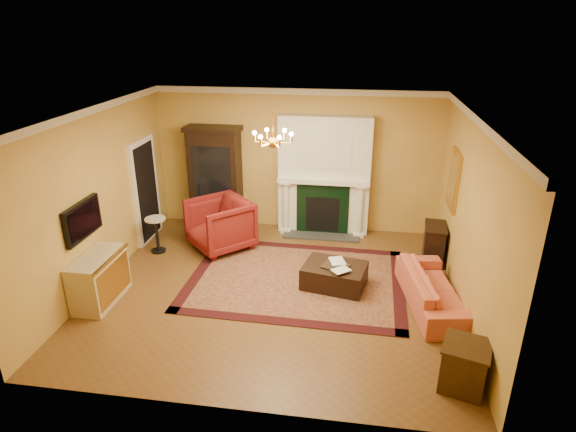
% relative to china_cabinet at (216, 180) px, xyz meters
% --- Properties ---
extents(floor, '(6.00, 5.50, 0.02)m').
position_rel_china_cabinet_xyz_m(floor, '(1.72, -2.49, -1.08)').
color(floor, brown).
rests_on(floor, ground).
extents(ceiling, '(6.00, 5.50, 0.02)m').
position_rel_china_cabinet_xyz_m(ceiling, '(1.72, -2.49, 1.94)').
color(ceiling, silver).
rests_on(ceiling, wall_back).
extents(wall_back, '(6.00, 0.02, 3.00)m').
position_rel_china_cabinet_xyz_m(wall_back, '(1.72, 0.27, 0.43)').
color(wall_back, gold).
rests_on(wall_back, floor).
extents(wall_front, '(6.00, 0.02, 3.00)m').
position_rel_china_cabinet_xyz_m(wall_front, '(1.72, -5.25, 0.43)').
color(wall_front, gold).
rests_on(wall_front, floor).
extents(wall_left, '(0.02, 5.50, 3.00)m').
position_rel_china_cabinet_xyz_m(wall_left, '(-1.29, -2.49, 0.43)').
color(wall_left, gold).
rests_on(wall_left, floor).
extents(wall_right, '(0.02, 5.50, 3.00)m').
position_rel_china_cabinet_xyz_m(wall_right, '(4.73, -2.49, 0.43)').
color(wall_right, gold).
rests_on(wall_right, floor).
extents(fireplace, '(1.90, 0.70, 2.50)m').
position_rel_china_cabinet_xyz_m(fireplace, '(2.32, 0.08, 0.13)').
color(fireplace, white).
rests_on(fireplace, wall_back).
extents(crown_molding, '(6.00, 5.50, 0.12)m').
position_rel_china_cabinet_xyz_m(crown_molding, '(1.72, -1.53, 1.87)').
color(crown_molding, silver).
rests_on(crown_molding, ceiling).
extents(doorway, '(0.08, 1.05, 2.10)m').
position_rel_china_cabinet_xyz_m(doorway, '(-1.24, -0.79, -0.02)').
color(doorway, white).
rests_on(doorway, wall_left).
extents(tv_panel, '(0.09, 0.95, 0.58)m').
position_rel_china_cabinet_xyz_m(tv_panel, '(-1.23, -3.09, 0.28)').
color(tv_panel, black).
rests_on(tv_panel, wall_left).
extents(gilt_mirror, '(0.06, 0.76, 1.05)m').
position_rel_china_cabinet_xyz_m(gilt_mirror, '(4.68, -1.09, 0.58)').
color(gilt_mirror, gold).
rests_on(gilt_mirror, wall_right).
extents(chandelier, '(0.63, 0.55, 0.53)m').
position_rel_china_cabinet_xyz_m(chandelier, '(1.72, -2.49, 1.54)').
color(chandelier, gold).
rests_on(chandelier, ceiling).
extents(oriental_rug, '(3.81, 2.89, 0.01)m').
position_rel_china_cabinet_xyz_m(oriental_rug, '(2.04, -2.10, -1.06)').
color(oriental_rug, '#48100F').
rests_on(oriental_rug, floor).
extents(china_cabinet, '(1.08, 0.52, 2.13)m').
position_rel_china_cabinet_xyz_m(china_cabinet, '(0.00, 0.00, 0.00)').
color(china_cabinet, black).
rests_on(china_cabinet, floor).
extents(wingback_armchair, '(1.48, 1.48, 1.11)m').
position_rel_china_cabinet_xyz_m(wingback_armchair, '(0.37, -1.05, -0.51)').
color(wingback_armchair, maroon).
rests_on(wingback_armchair, floor).
extents(pedestal_table, '(0.40, 0.40, 0.71)m').
position_rel_china_cabinet_xyz_m(pedestal_table, '(-0.81, -1.41, -0.65)').
color(pedestal_table, black).
rests_on(pedestal_table, floor).
extents(commode, '(0.51, 1.08, 0.80)m').
position_rel_china_cabinet_xyz_m(commode, '(-1.01, -3.25, -0.66)').
color(commode, beige).
rests_on(commode, floor).
extents(coral_sofa, '(0.89, 2.03, 0.77)m').
position_rel_china_cabinet_xyz_m(coral_sofa, '(4.30, -2.58, -0.68)').
color(coral_sofa, '#C44E3E').
rests_on(coral_sofa, floor).
extents(end_table, '(0.64, 0.64, 0.60)m').
position_rel_china_cabinet_xyz_m(end_table, '(4.44, -4.44, -0.77)').
color(end_table, '#3C2610').
rests_on(end_table, floor).
extents(console_table, '(0.43, 0.67, 0.71)m').
position_rel_china_cabinet_xyz_m(console_table, '(4.50, -1.03, -0.71)').
color(console_table, black).
rests_on(console_table, floor).
extents(leather_ottoman, '(1.16, 0.94, 0.38)m').
position_rel_china_cabinet_xyz_m(leather_ottoman, '(2.71, -2.22, -0.86)').
color(leather_ottoman, black).
rests_on(leather_ottoman, oriental_rug).
extents(ottoman_tray, '(0.52, 0.46, 0.03)m').
position_rel_china_cabinet_xyz_m(ottoman_tray, '(2.72, -2.28, -0.65)').
color(ottoman_tray, black).
rests_on(ottoman_tray, leather_ottoman).
extents(book_a, '(0.24, 0.10, 0.32)m').
position_rel_china_cabinet_xyz_m(book_a, '(2.63, -2.19, -0.48)').
color(book_a, gray).
rests_on(book_a, ottoman_tray).
extents(book_b, '(0.15, 0.18, 0.29)m').
position_rel_china_cabinet_xyz_m(book_b, '(2.76, -2.37, -0.49)').
color(book_b, gray).
rests_on(book_b, ottoman_tray).
extents(topiary_left, '(0.15, 0.15, 0.41)m').
position_rel_china_cabinet_xyz_m(topiary_left, '(1.57, 0.04, 0.39)').
color(topiary_left, tan).
rests_on(topiary_left, fireplace).
extents(topiary_right, '(0.18, 0.18, 0.47)m').
position_rel_china_cabinet_xyz_m(topiary_right, '(3.11, 0.04, 0.42)').
color(topiary_right, tan).
rests_on(topiary_right, fireplace).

